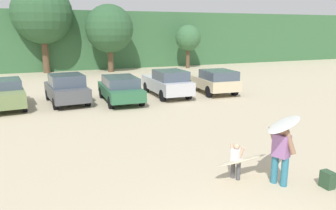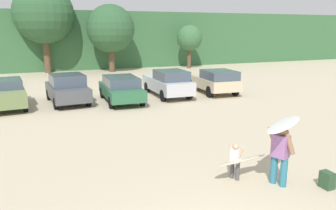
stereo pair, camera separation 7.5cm
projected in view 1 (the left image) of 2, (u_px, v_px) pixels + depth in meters
hillside_ridge at (60, 39)px, 37.49m from camera, size 108.00×12.00×5.86m
tree_far_right at (42, 14)px, 30.21m from camera, size 5.49×5.49×8.18m
tree_center_right at (109, 29)px, 31.21m from camera, size 4.52×4.52×6.36m
tree_center_left at (188, 38)px, 34.55m from camera, size 2.66×2.66×4.49m
parked_car_olive_green at (4, 93)px, 17.22m from camera, size 2.24×4.27×1.51m
parked_car_dark_gray at (67, 89)px, 18.35m from camera, size 2.19×4.13×1.65m
parked_car_forest_green at (120, 88)px, 18.70m from camera, size 2.00×4.44×1.46m
parked_car_silver at (167, 83)px, 20.31m from camera, size 1.88×4.57×1.66m
parked_car_champagne at (214, 81)px, 21.27m from camera, size 2.17×4.31×1.56m
person_adult at (281, 152)px, 8.66m from camera, size 0.43×0.79×1.63m
person_child at (236, 159)px, 9.06m from camera, size 0.27×0.46×1.03m
surfboard_white at (285, 124)px, 8.64m from camera, size 2.09×1.64×0.17m
surfboard_cream at (242, 160)px, 9.04m from camera, size 1.78×0.71×0.24m
backpack_dropped at (327, 180)px, 8.62m from camera, size 0.24×0.34×0.45m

